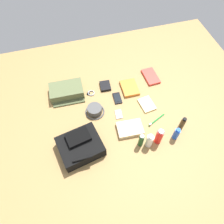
# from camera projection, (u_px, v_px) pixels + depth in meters

# --- Properties ---
(ground_plane) EXTENTS (2.64, 2.02, 0.02)m
(ground_plane) POSITION_uv_depth(u_px,v_px,m) (112.00, 115.00, 1.78)
(ground_plane) COLOR olive
(ground_plane) RESTS_ON ground
(backpack) EXTENTS (0.35, 0.31, 0.13)m
(backpack) POSITION_uv_depth(u_px,v_px,m) (80.00, 146.00, 1.56)
(backpack) COLOR black
(backpack) RESTS_ON ground_plane
(toiletry_pouch) EXTENTS (0.29, 0.23, 0.08)m
(toiletry_pouch) POSITION_uv_depth(u_px,v_px,m) (67.00, 91.00, 1.86)
(toiletry_pouch) COLOR #56603D
(toiletry_pouch) RESTS_ON ground_plane
(bucket_hat) EXTENTS (0.16, 0.16, 0.06)m
(bucket_hat) POSITION_uv_depth(u_px,v_px,m) (95.00, 110.00, 1.77)
(bucket_hat) COLOR #4D4D4D
(bucket_hat) RESTS_ON ground_plane
(cologne_bottle) EXTENTS (0.04, 0.04, 0.15)m
(cologne_bottle) POSITION_uv_depth(u_px,v_px,m) (182.00, 124.00, 1.64)
(cologne_bottle) COLOR #473319
(cologne_bottle) RESTS_ON ground_plane
(deodorant_spray) EXTENTS (0.04, 0.04, 0.12)m
(deodorant_spray) POSITION_uv_depth(u_px,v_px,m) (176.00, 134.00, 1.61)
(deodorant_spray) COLOR blue
(deodorant_spray) RESTS_ON ground_plane
(sunscreen_spray) EXTENTS (0.05, 0.05, 0.16)m
(sunscreen_spray) POSITION_uv_depth(u_px,v_px,m) (159.00, 136.00, 1.58)
(sunscreen_spray) COLOR red
(sunscreen_spray) RESTS_ON ground_plane
(toothpaste_tube) EXTENTS (0.05, 0.05, 0.14)m
(toothpaste_tube) POSITION_uv_depth(u_px,v_px,m) (150.00, 141.00, 1.57)
(toothpaste_tube) COLOR white
(toothpaste_tube) RESTS_ON ground_plane
(shampoo_bottle) EXTENTS (0.04, 0.04, 0.14)m
(shampoo_bottle) POSITION_uv_depth(u_px,v_px,m) (141.00, 140.00, 1.57)
(shampoo_bottle) COLOR #19471E
(shampoo_bottle) RESTS_ON ground_plane
(paperback_novel) EXTENTS (0.13, 0.20, 0.02)m
(paperback_novel) POSITION_uv_depth(u_px,v_px,m) (151.00, 77.00, 1.99)
(paperback_novel) COLOR red
(paperback_novel) RESTS_ON ground_plane
(travel_guidebook) EXTENTS (0.14, 0.19, 0.03)m
(travel_guidebook) POSITION_uv_depth(u_px,v_px,m) (130.00, 88.00, 1.91)
(travel_guidebook) COLOR orange
(travel_guidebook) RESTS_ON ground_plane
(cell_phone) EXTENTS (0.07, 0.12, 0.01)m
(cell_phone) POSITION_uv_depth(u_px,v_px,m) (117.00, 98.00, 1.86)
(cell_phone) COLOR black
(cell_phone) RESTS_ON ground_plane
(media_player) EXTENTS (0.06, 0.09, 0.01)m
(media_player) POSITION_uv_depth(u_px,v_px,m) (119.00, 114.00, 1.77)
(media_player) COLOR #B7B7BC
(media_player) RESTS_ON ground_plane
(wristwatch) EXTENTS (0.07, 0.06, 0.01)m
(wristwatch) POSITION_uv_depth(u_px,v_px,m) (91.00, 93.00, 1.89)
(wristwatch) COLOR #99999E
(wristwatch) RESTS_ON ground_plane
(toothbrush) EXTENTS (0.17, 0.08, 0.02)m
(toothbrush) POSITION_uv_depth(u_px,v_px,m) (156.00, 120.00, 1.74)
(toothbrush) COLOR #198C33
(toothbrush) RESTS_ON ground_plane
(wallet) EXTENTS (0.10, 0.12, 0.02)m
(wallet) POSITION_uv_depth(u_px,v_px,m) (105.00, 86.00, 1.93)
(wallet) COLOR black
(wallet) RESTS_ON ground_plane
(notepad) EXTENTS (0.13, 0.16, 0.02)m
(notepad) POSITION_uv_depth(u_px,v_px,m) (147.00, 104.00, 1.82)
(notepad) COLOR beige
(notepad) RESTS_ON ground_plane
(folded_towel) EXTENTS (0.21, 0.15, 0.04)m
(folded_towel) POSITION_uv_depth(u_px,v_px,m) (130.00, 129.00, 1.68)
(folded_towel) COLOR beige
(folded_towel) RESTS_ON ground_plane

